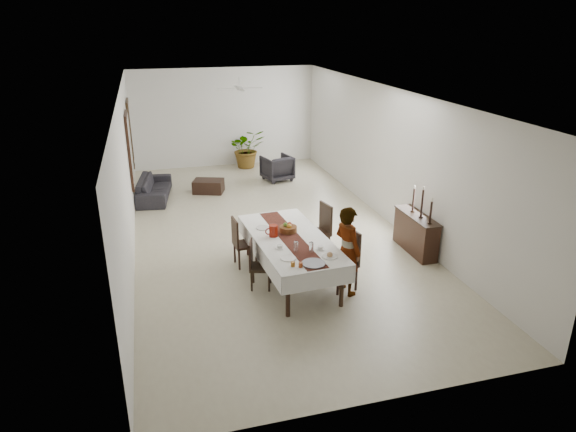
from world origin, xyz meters
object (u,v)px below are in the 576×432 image
(dining_table_top, at_px, (290,240))
(sofa, at_px, (154,188))
(sideboard_body, at_px, (416,234))
(red_pitcher, at_px, (273,231))
(woman, at_px, (347,251))

(dining_table_top, relative_size, sofa, 1.34)
(dining_table_top, xyz_separation_m, sideboard_body, (2.89, 0.46, -0.41))
(sideboard_body, relative_size, sofa, 0.67)
(dining_table_top, bearing_deg, red_pitcher, 149.04)
(sofa, bearing_deg, red_pitcher, -150.73)
(dining_table_top, xyz_separation_m, red_pitcher, (-0.29, 0.15, 0.15))
(sideboard_body, bearing_deg, sofa, 136.16)
(red_pitcher, relative_size, sofa, 0.11)
(woman, relative_size, sofa, 0.83)
(sideboard_body, height_order, sofa, sideboard_body)
(red_pitcher, xyz_separation_m, sofa, (-2.07, 5.35, -0.66))
(red_pitcher, xyz_separation_m, woman, (1.12, -0.92, -0.13))
(sofa, bearing_deg, sideboard_body, -125.69)
(woman, height_order, sideboard_body, woman)
(red_pitcher, relative_size, sideboard_body, 0.17)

